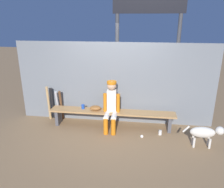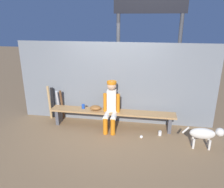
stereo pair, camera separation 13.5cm
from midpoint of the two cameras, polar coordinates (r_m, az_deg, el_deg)
name	(u,v)px [view 1 (the left image)]	position (r m, az deg, el deg)	size (l,w,h in m)	color
ground_plane	(112,127)	(5.65, -0.69, -8.50)	(30.00, 30.00, 0.00)	olive
chainlink_fence	(114,84)	(5.60, -0.18, 2.72)	(5.03, 0.03, 2.08)	slate
dugout_bench	(112,114)	(5.50, -0.70, -5.26)	(3.11, 0.36, 0.43)	#AD7F4C
player_seated	(111,105)	(5.29, -0.96, -2.79)	(0.41, 0.55, 1.21)	silver
baseball_glove	(95,108)	(5.52, -5.02, -3.64)	(0.28, 0.20, 0.12)	brown
bat_wood_dark	(61,105)	(6.04, -13.65, -2.84)	(0.06, 0.06, 0.84)	brown
bat_aluminum_silver	(58,105)	(6.11, -14.50, -2.78)	(0.06, 0.06, 0.82)	#B7B7BC
bat_aluminum_black	(53,103)	(6.16, -15.75, -2.35)	(0.06, 0.06, 0.88)	black
bat_wood_tan	(49,103)	(6.11, -16.71, -2.31)	(0.06, 0.06, 0.95)	tan
baseball	(142,136)	(5.19, 7.00, -10.88)	(0.07, 0.07, 0.07)	white
cup_on_ground	(160,133)	(5.39, 11.67, -9.77)	(0.08, 0.08, 0.11)	silver
cup_on_bench	(83,107)	(5.65, -8.21, -3.28)	(0.08, 0.08, 0.11)	#1E47AD
scoreboard	(151,14)	(6.04, 9.38, 19.79)	(2.12, 0.27, 3.88)	#3F3F42
dog	(205,133)	(5.07, 22.34, -9.24)	(0.84, 0.20, 0.49)	beige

